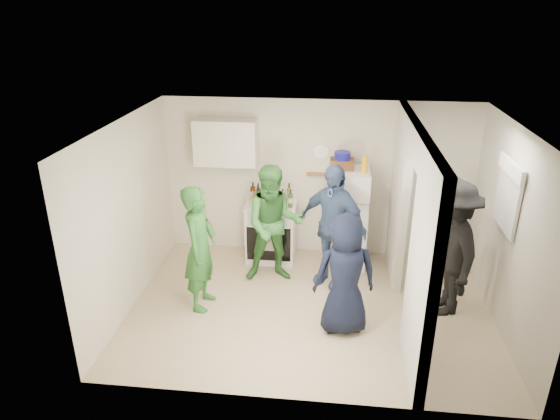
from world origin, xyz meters
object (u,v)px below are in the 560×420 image
object	(u,v)px
person_green_left	(200,248)
person_green_center	(274,225)
fridge	(346,218)
wicker_basket	(342,164)
yellow_cup_stack_top	(365,165)
person_denim	(332,226)
blue_bowl	(342,155)
stove	(271,231)
person_nook	(450,248)
person_navy	(345,275)

from	to	relation	value
person_green_left	person_green_center	size ratio (longest dim) A/B	0.98
fridge	person_green_center	size ratio (longest dim) A/B	0.87
wicker_basket	person_green_left	bearing A→B (deg)	-140.98
yellow_cup_stack_top	person_denim	distance (m)	1.01
blue_bowl	person_green_left	world-z (taller)	blue_bowl
fridge	yellow_cup_stack_top	size ratio (longest dim) A/B	6.14
person_green_left	person_denim	size ratio (longest dim) A/B	0.95
stove	blue_bowl	xyz separation A→B (m)	(1.06, 0.02, 1.28)
wicker_basket	blue_bowl	world-z (taller)	blue_bowl
person_green_left	wicker_basket	bearing A→B (deg)	-46.34
wicker_basket	fridge	bearing A→B (deg)	-26.57
person_green_center	fridge	bearing A→B (deg)	21.58
person_green_left	person_green_center	bearing A→B (deg)	-42.85
blue_bowl	person_green_left	distance (m)	2.49
stove	person_green_center	world-z (taller)	person_green_center
person_denim	person_green_left	bearing A→B (deg)	-124.67
person_green_left	person_nook	xyz separation A→B (m)	(3.21, 0.24, 0.06)
yellow_cup_stack_top	blue_bowl	bearing A→B (deg)	154.89
person_navy	person_green_left	bearing A→B (deg)	-20.42
stove	person_nook	world-z (taller)	person_nook
person_green_center	person_denim	xyz separation A→B (m)	(0.83, -0.01, 0.03)
stove	blue_bowl	world-z (taller)	blue_bowl
wicker_basket	person_denim	world-z (taller)	person_denim
yellow_cup_stack_top	person_nook	world-z (taller)	person_nook
wicker_basket	blue_bowl	size ratio (longest dim) A/B	1.46
fridge	person_denim	size ratio (longest dim) A/B	0.85
wicker_basket	person_green_left	distance (m)	2.44
stove	person_green_center	xyz separation A→B (m)	(0.13, -0.64, 0.41)
person_green_left	person_denim	world-z (taller)	person_denim
person_green_center	blue_bowl	bearing A→B (deg)	26.29
wicker_basket	blue_bowl	distance (m)	0.13
person_navy	person_nook	size ratio (longest dim) A/B	0.85
stove	person_green_left	size ratio (longest dim) A/B	0.54
yellow_cup_stack_top	stove	bearing A→B (deg)	174.61
fridge	yellow_cup_stack_top	world-z (taller)	yellow_cup_stack_top
person_denim	person_navy	size ratio (longest dim) A/B	1.16
person_nook	yellow_cup_stack_top	bearing A→B (deg)	-142.85
yellow_cup_stack_top	person_green_left	bearing A→B (deg)	-148.29
person_green_left	person_navy	bearing A→B (deg)	-95.50
fridge	person_nook	xyz separation A→B (m)	(1.31, -1.17, 0.15)
stove	person_green_left	bearing A→B (deg)	-117.39
stove	person_denim	distance (m)	1.23
wicker_basket	person_nook	xyz separation A→B (m)	(1.41, -1.22, -0.70)
yellow_cup_stack_top	person_navy	size ratio (longest dim) A/B	0.16
yellow_cup_stack_top	person_navy	distance (m)	1.89
blue_bowl	person_denim	bearing A→B (deg)	-99.02
blue_bowl	person_green_center	bearing A→B (deg)	-144.60
person_green_center	yellow_cup_stack_top	bearing A→B (deg)	13.16
stove	person_green_center	distance (m)	0.77
person_green_left	person_navy	distance (m)	1.91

